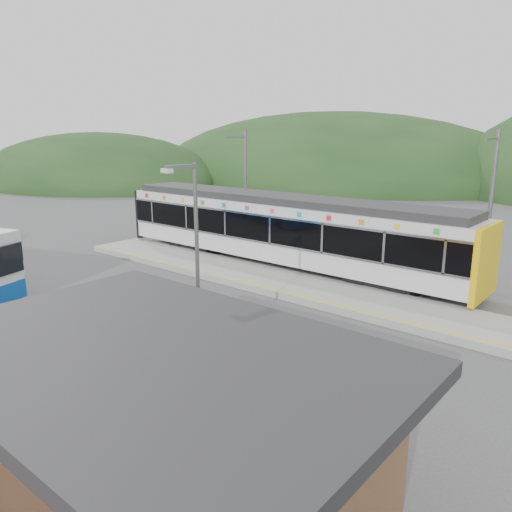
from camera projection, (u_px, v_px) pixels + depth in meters
The scene contains 9 objects.
ground at pixel (237, 305), 20.33m from camera, with size 120.00×120.00×0.00m, color #4C4C4F.
hills at pixel (436, 305), 20.42m from camera, with size 146.00×149.00×26.00m.
platform at pixel (285, 284), 22.75m from camera, with size 26.00×3.20×0.30m, color #9E9E99.
yellow_line at pixel (268, 287), 21.74m from camera, with size 26.00×0.10×0.01m, color yellow.
train at pixel (281, 228), 25.76m from camera, with size 20.44×3.01×3.74m.
catenary_mast_west at pixel (245, 187), 30.19m from camera, with size 0.18×1.80×7.00m.
catenary_mast_east at pixel (490, 209), 21.48m from camera, with size 0.18×1.80×7.00m.
station_shelter at pixel (154, 417), 9.51m from camera, with size 9.20×6.20×3.00m.
lamp_post at pixel (194, 248), 14.38m from camera, with size 0.37×1.08×6.03m.
Camera 1 is at (12.93, -14.28, 6.83)m, focal length 35.00 mm.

